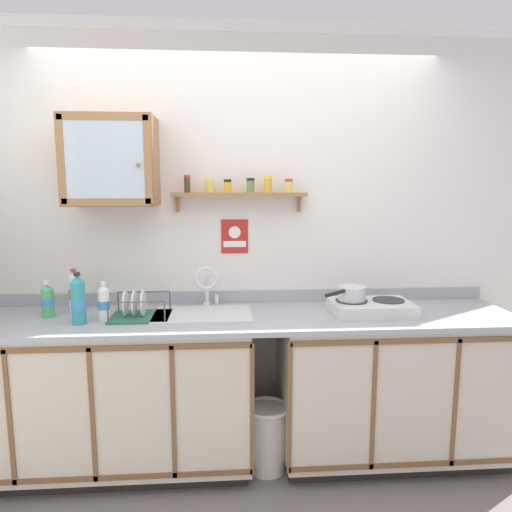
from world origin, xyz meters
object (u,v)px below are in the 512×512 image
Objects in this scene: bottle_soda_green_0 at (48,301)px; saucepan at (351,293)px; sink at (204,320)px; bottle_detergent_teal_1 at (78,301)px; hot_plate_stove at (371,307)px; trash_bin at (267,436)px; bottle_water_clear_2 at (75,293)px; wall_cabinet at (111,161)px; warning_sign at (235,237)px; bottle_opaque_white_3 at (104,303)px; dish_rack at (139,312)px.

saucepan is at bearing -1.36° from bottle_soda_green_0.
sink is 1.98× the size of bottle_detergent_teal_1.
trash_bin is (-0.64, -0.09, -0.76)m from hot_plate_stove.
trash_bin is (1.05, 0.01, -0.85)m from bottle_detergent_teal_1.
bottle_water_clear_2 is at bearing 176.11° from hot_plate_stove.
trash_bin is (0.90, -0.27, -1.62)m from wall_cabinet.
bottle_water_clear_2 is at bearing -168.08° from warning_sign.
hot_plate_stove is 2.13× the size of bottle_opaque_white_3.
wall_cabinet reaches higher than bottle_opaque_white_3.
wall_cabinet is at bearing 173.51° from saucepan.
bottle_soda_green_0 is at bearing 173.92° from dish_rack.
wall_cabinet is at bearing 62.12° from bottle_detergent_teal_1.
bottle_detergent_teal_1 is at bearing -34.87° from bottle_soda_green_0.
hot_plate_stove is at bearing 3.21° from bottle_detergent_teal_1.
bottle_detergent_teal_1 is at bearing -175.83° from saucepan.
bottle_water_clear_2 is 0.26m from bottle_opaque_white_3.
warning_sign is (0.96, 0.20, 0.31)m from bottle_water_clear_2.
hot_plate_stove is at bearing -21.79° from warning_sign.
dish_rack is (-0.37, -0.04, 0.07)m from sink.
warning_sign reaches higher than bottle_detergent_teal_1.
bottle_opaque_white_3 is at bearing 176.35° from trash_bin.
bottle_water_clear_2 is 0.81× the size of dish_rack.
hot_plate_stove is at bearing -2.59° from sink.
bottle_detergent_teal_1 reaches higher than bottle_opaque_white_3.
bottle_opaque_white_3 is 0.42× the size of wall_cabinet.
wall_cabinet reaches higher than bottle_water_clear_2.
dish_rack is 0.90m from wall_cabinet.
saucepan is 1.33× the size of bottle_soda_green_0.
trash_bin is at bearing -168.46° from saucepan.
bottle_detergent_teal_1 is 0.86× the size of dish_rack.
bottle_water_clear_2 is 0.52× the size of wall_cabinet.
saucepan reaches higher than hot_plate_stove.
saucepan is at bearing -6.49° from wall_cabinet.
bottle_water_clear_2 is 1.03m from warning_sign.
bottle_soda_green_0 is at bearing 178.64° from saucepan.
sink is at bearing 178.35° from saucepan.
trash_bin is (0.17, -0.41, -1.15)m from warning_sign.
bottle_water_clear_2 is (-1.65, 0.10, 0.00)m from saucepan.
bottle_detergent_teal_1 is (-1.68, -0.09, 0.09)m from hot_plate_stove.
dish_rack is (-1.38, 0.01, -0.00)m from hot_plate_stove.
bottle_opaque_white_3 is at bearing -155.12° from warning_sign.
bottle_detergent_teal_1 is at bearing -67.56° from bottle_water_clear_2.
hot_plate_stove is at bearing -6.72° from wall_cabinet.
bottle_detergent_teal_1 is at bearing -176.79° from hot_plate_stove.
sink is at bearing -1.08° from bottle_soda_green_0.
dish_rack is at bearing -16.19° from bottle_water_clear_2.
bottle_detergent_teal_1 is (-0.68, -0.14, 0.17)m from sink.
bottle_opaque_white_3 is (0.12, 0.07, -0.03)m from bottle_detergent_teal_1.
sink is 0.71m from bottle_detergent_teal_1.
saucepan is at bearing 11.54° from trash_bin.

